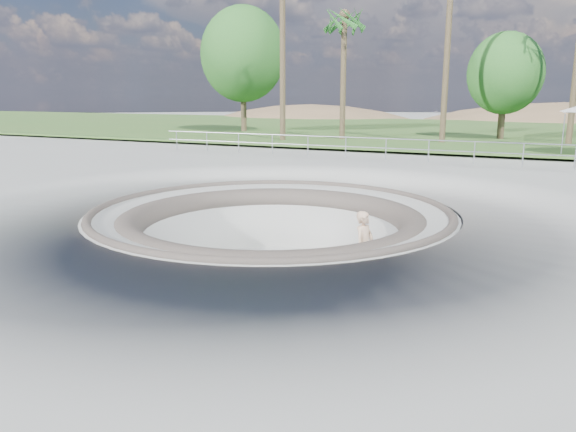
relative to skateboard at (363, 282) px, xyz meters
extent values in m
plane|color=gray|center=(-2.70, -0.21, 1.83)|extent=(180.00, 180.00, 0.00)
torus|color=gray|center=(-2.70, -0.21, -0.17)|extent=(14.00, 14.00, 4.00)
cylinder|color=gray|center=(-2.70, -0.21, -0.12)|extent=(6.60, 6.60, 0.10)
torus|color=#524A41|center=(-2.70, -0.21, 1.81)|extent=(10.24, 10.24, 0.24)
torus|color=#524A41|center=(-2.70, -0.21, 1.38)|extent=(8.91, 8.91, 0.81)
cube|color=#376026|center=(-2.70, 33.79, 2.05)|extent=(180.00, 36.00, 0.12)
ellipsoid|color=brown|center=(-24.70, 54.79, -4.61)|extent=(50.40, 36.00, 23.40)
ellipsoid|color=brown|center=(5.30, 59.79, -6.04)|extent=(61.60, 44.00, 28.60)
cylinder|color=#999DA2|center=(-2.70, 11.79, 3.00)|extent=(25.00, 0.05, 0.05)
cylinder|color=#999DA2|center=(-2.70, 11.79, 2.55)|extent=(25.00, 0.05, 0.05)
cube|color=#915D3A|center=(0.00, 0.00, 0.01)|extent=(0.89, 0.37, 0.02)
cylinder|color=#A9AAAE|center=(0.00, 0.00, -0.03)|extent=(0.06, 0.18, 0.04)
cylinder|color=#A9AAAE|center=(0.00, 0.00, -0.03)|extent=(0.06, 0.18, 0.04)
cylinder|color=beige|center=(0.00, 0.00, -0.04)|extent=(0.07, 0.04, 0.07)
cylinder|color=beige|center=(0.00, 0.00, -0.04)|extent=(0.07, 0.04, 0.07)
cylinder|color=beige|center=(0.00, 0.00, -0.04)|extent=(0.07, 0.04, 0.07)
cylinder|color=beige|center=(0.00, 0.00, -0.04)|extent=(0.07, 0.04, 0.07)
imported|color=tan|center=(0.00, 0.00, 1.01)|extent=(0.63, 0.81, 1.99)
cylinder|color=#999DA2|center=(5.19, 16.53, 3.10)|extent=(0.06, 0.06, 1.99)
cylinder|color=#999DA2|center=(5.19, 19.06, 3.10)|extent=(0.06, 0.06, 1.99)
cylinder|color=brown|center=(-11.50, 18.88, 7.60)|extent=(0.36, 0.36, 11.20)
cylinder|color=brown|center=(-8.32, 21.38, 6.02)|extent=(0.36, 0.36, 8.04)
cylinder|color=brown|center=(-1.81, 21.50, 7.59)|extent=(0.36, 0.36, 11.19)
cylinder|color=brown|center=(-17.98, 25.24, 4.81)|extent=(0.44, 0.44, 5.62)
ellipsoid|color=#206022|center=(-17.98, 25.24, 8.02)|extent=(6.72, 6.11, 7.33)
cylinder|color=brown|center=(1.21, 25.81, 4.02)|extent=(0.44, 0.44, 4.05)
ellipsoid|color=#206022|center=(1.21, 25.81, 6.34)|extent=(4.84, 4.40, 5.28)
camera|label=1|loc=(4.36, -14.16, 5.11)|focal=35.00mm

